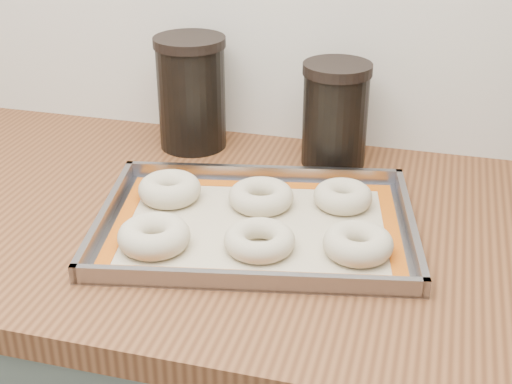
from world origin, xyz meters
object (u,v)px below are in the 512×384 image
(bagel_back_mid, at_px, (261,196))
(baking_tray, at_px, (256,224))
(bagel_back_left, at_px, (170,189))
(canister_mid, at_px, (335,114))
(bagel_front_left, at_px, (154,236))
(bagel_back_right, at_px, (343,196))
(canister_left, at_px, (191,93))
(bagel_front_right, at_px, (358,243))
(bagel_front_mid, at_px, (259,240))

(bagel_back_mid, bearing_deg, baking_tray, -81.97)
(bagel_back_left, xyz_separation_m, canister_mid, (0.22, 0.22, 0.07))
(baking_tray, bearing_deg, bagel_front_left, -141.16)
(baking_tray, xyz_separation_m, bagel_back_right, (0.11, 0.09, 0.01))
(baking_tray, distance_m, bagel_back_left, 0.16)
(canister_left, bearing_deg, bagel_front_right, -41.77)
(bagel_back_mid, height_order, bagel_back_right, bagel_back_right)
(bagel_front_left, xyz_separation_m, bagel_back_mid, (0.11, 0.16, -0.00))
(bagel_front_left, bearing_deg, bagel_front_right, 11.28)
(bagel_front_left, bearing_deg, canister_mid, 62.00)
(canister_left, bearing_deg, baking_tray, -54.34)
(bagel_back_left, bearing_deg, bagel_front_right, -15.56)
(bagel_back_left, xyz_separation_m, canister_left, (-0.04, 0.23, 0.08))
(bagel_front_right, relative_size, canister_mid, 0.54)
(bagel_back_right, relative_size, canister_mid, 0.50)
(baking_tray, bearing_deg, bagel_back_mid, 98.03)
(bagel_front_right, xyz_separation_m, canister_mid, (-0.09, 0.30, 0.07))
(baking_tray, bearing_deg, bagel_back_right, 39.50)
(bagel_front_left, xyz_separation_m, canister_mid, (0.19, 0.36, 0.07))
(bagel_front_left, relative_size, bagel_back_left, 1.03)
(bagel_front_mid, bearing_deg, canister_mid, 81.72)
(bagel_front_mid, distance_m, bagel_back_right, 0.18)
(bagel_back_mid, bearing_deg, bagel_back_right, 14.74)
(bagel_back_right, height_order, canister_left, canister_left)
(bagel_front_mid, distance_m, canister_mid, 0.34)
(bagel_front_mid, relative_size, canister_mid, 0.55)
(bagel_front_right, height_order, bagel_back_mid, bagel_front_right)
(bagel_back_left, height_order, canister_mid, canister_mid)
(bagel_front_mid, height_order, canister_mid, canister_mid)
(bagel_front_left, relative_size, bagel_front_mid, 1.02)
(bagel_back_mid, distance_m, canister_left, 0.29)
(bagel_front_left, height_order, canister_mid, canister_mid)
(baking_tray, xyz_separation_m, canister_mid, (0.07, 0.26, 0.08))
(bagel_front_mid, bearing_deg, baking_tray, 109.07)
(canister_left, bearing_deg, canister_mid, -2.01)
(bagel_front_right, bearing_deg, bagel_front_left, -168.72)
(bagel_back_right, bearing_deg, bagel_back_left, -169.42)
(bagel_front_left, distance_m, canister_left, 0.38)
(bagel_back_right, height_order, canister_mid, canister_mid)
(bagel_back_right, xyz_separation_m, canister_left, (-0.31, 0.18, 0.08))
(baking_tray, height_order, bagel_back_right, bagel_back_right)
(bagel_front_right, bearing_deg, bagel_front_mid, -170.06)
(canister_left, bearing_deg, bagel_back_right, -29.91)
(baking_tray, bearing_deg, canister_left, 125.66)
(bagel_back_right, bearing_deg, bagel_front_left, -140.84)
(bagel_back_mid, relative_size, bagel_back_right, 1.11)
(bagel_front_right, height_order, canister_left, canister_left)
(canister_mid, bearing_deg, canister_left, 177.99)
(bagel_back_mid, xyz_separation_m, canister_left, (-0.19, 0.21, 0.08))
(bagel_front_left, distance_m, canister_mid, 0.41)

